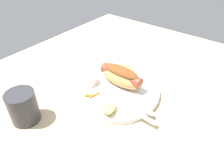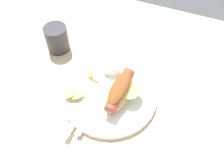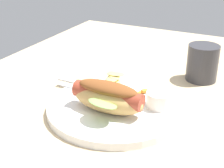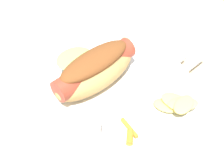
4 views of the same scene
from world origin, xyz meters
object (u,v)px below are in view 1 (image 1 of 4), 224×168
Objects in this scene: hot_dog at (121,76)px; sauce_ramekin at (88,80)px; plate at (115,91)px; carrot_garnish at (91,95)px; chips_pile at (109,108)px; fork at (130,110)px; knife at (130,104)px; drinking_cup at (23,107)px.

hot_dog reaches higher than sauce_ramekin.
plate is 6.86× the size of carrot_garnish.
chips_pile is (5.78, 13.08, -0.43)cm from sauce_ramekin.
fork is (1.79, 17.41, -1.37)cm from sauce_ramekin.
fork is (8.23, 9.05, -2.96)cm from hot_dog.
carrot_garnish is at bearing -102.49° from chips_pile.
sauce_ramekin is at bearing -129.35° from carrot_garnish.
drinking_cup is (20.43, -20.03, 2.66)cm from knife.
sauce_ramekin is 1.29× the size of carrot_garnish.
chips_pile is (12.22, 4.73, -2.02)cm from hot_dog.
plate is at bearing 111.41° from sauce_ramekin.
chips_pile is 1.62× the size of carrot_garnish.
drinking_cup is at bearing -49.19° from chips_pile.
sauce_ramekin is (6.44, -8.36, -1.59)cm from hot_dog.
plate is 26.79cm from drinking_cup.
fork is 2.39× the size of chips_pile.
carrot_garnish is (-1.83, -8.26, -0.75)cm from chips_pile.
knife is at bearing 135.57° from drinking_cup.
plate is 9.20cm from sauce_ramekin.
chips_pile is 22.39cm from drinking_cup.
drinking_cup is (23.62, -12.09, 3.64)cm from plate.
sauce_ramekin reaches higher than chips_pile.
drinking_cup is at bearing -136.60° from fork.
drinking_cup is at bearing -27.73° from carrot_garnish.
plate is 5.33× the size of sauce_ramekin.
knife is (-0.06, 16.22, -1.39)cm from sauce_ramekin.
knife is (6.38, 7.86, -2.98)cm from hot_dog.
carrot_garnish is (10.39, -3.54, -2.76)cm from hot_dog.
hot_dog is 12.58cm from fork.
fork is at bearing 132.70° from chips_pile.
plate is 5.09cm from hot_dog.
carrot_garnish is (3.95, 4.82, -1.18)cm from sauce_ramekin.
plate is at bearing 157.35° from knife.
knife is 12.08cm from carrot_garnish.
sauce_ramekin is 0.59× the size of drinking_cup.
carrot_garnish is at bearing -168.06° from fork.
chips_pile is at bearing -135.11° from fork.
chips_pile is at bearing 66.16° from sauce_ramekin.
hot_dog is at bearing 127.59° from sauce_ramekin.
sauce_ramekin is at bearing -140.57° from hot_dog.
sauce_ramekin reaches higher than plate.
sauce_ramekin is at bearing -68.59° from plate.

